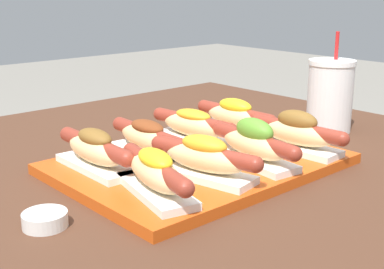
{
  "coord_description": "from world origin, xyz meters",
  "views": [
    {
      "loc": [
        -0.63,
        -0.73,
        1.0
      ],
      "look_at": [
        -0.03,
        -0.05,
        0.75
      ],
      "focal_mm": 50.0,
      "sensor_mm": 36.0,
      "label": 1
    }
  ],
  "objects_px": {
    "hot_dog_0": "(155,173)",
    "hot_dog_6": "(193,126)",
    "hot_dog_4": "(95,150)",
    "sauce_bowl": "(45,219)",
    "drink_cup": "(330,96)",
    "hot_dog_3": "(297,132)",
    "hot_dog_2": "(254,143)",
    "hot_dog_5": "(148,138)",
    "serving_tray": "(200,163)",
    "hot_dog_1": "(204,158)",
    "hot_dog_7": "(235,116)"
  },
  "relations": [
    {
      "from": "hot_dog_1",
      "to": "hot_dog_5",
      "type": "xyz_separation_m",
      "value": [
        0.0,
        0.15,
        -0.0
      ]
    },
    {
      "from": "hot_dog_4",
      "to": "drink_cup",
      "type": "height_order",
      "value": "drink_cup"
    },
    {
      "from": "sauce_bowl",
      "to": "hot_dog_3",
      "type": "bearing_deg",
      "value": -5.69
    },
    {
      "from": "hot_dog_0",
      "to": "hot_dog_6",
      "type": "bearing_deg",
      "value": 36.65
    },
    {
      "from": "hot_dog_4",
      "to": "sauce_bowl",
      "type": "bearing_deg",
      "value": -143.62
    },
    {
      "from": "serving_tray",
      "to": "hot_dog_1",
      "type": "xyz_separation_m",
      "value": [
        -0.06,
        -0.08,
        0.04
      ]
    },
    {
      "from": "hot_dog_2",
      "to": "drink_cup",
      "type": "xyz_separation_m",
      "value": [
        0.33,
        0.08,
        0.03
      ]
    },
    {
      "from": "hot_dog_1",
      "to": "hot_dog_4",
      "type": "height_order",
      "value": "same"
    },
    {
      "from": "hot_dog_2",
      "to": "hot_dog_6",
      "type": "relative_size",
      "value": 1.0
    },
    {
      "from": "hot_dog_7",
      "to": "hot_dog_1",
      "type": "bearing_deg",
      "value": -146.2
    },
    {
      "from": "hot_dog_3",
      "to": "hot_dog_5",
      "type": "distance_m",
      "value": 0.27
    },
    {
      "from": "hot_dog_2",
      "to": "hot_dog_3",
      "type": "xyz_separation_m",
      "value": [
        0.11,
        -0.0,
        -0.0
      ]
    },
    {
      "from": "hot_dog_1",
      "to": "hot_dog_6",
      "type": "relative_size",
      "value": 0.99
    },
    {
      "from": "sauce_bowl",
      "to": "serving_tray",
      "type": "bearing_deg",
      "value": 6.58
    },
    {
      "from": "hot_dog_6",
      "to": "hot_dog_3",
      "type": "bearing_deg",
      "value": -58.59
    },
    {
      "from": "hot_dog_1",
      "to": "hot_dog_7",
      "type": "distance_m",
      "value": 0.28
    },
    {
      "from": "hot_dog_3",
      "to": "hot_dog_5",
      "type": "height_order",
      "value": "hot_dog_3"
    },
    {
      "from": "hot_dog_7",
      "to": "sauce_bowl",
      "type": "distance_m",
      "value": 0.5
    },
    {
      "from": "hot_dog_6",
      "to": "hot_dog_7",
      "type": "distance_m",
      "value": 0.11
    },
    {
      "from": "hot_dog_1",
      "to": "hot_dog_4",
      "type": "xyz_separation_m",
      "value": [
        -0.11,
        0.15,
        -0.0
      ]
    },
    {
      "from": "hot_dog_7",
      "to": "drink_cup",
      "type": "relative_size",
      "value": 0.97
    },
    {
      "from": "hot_dog_4",
      "to": "drink_cup",
      "type": "xyz_separation_m",
      "value": [
        0.55,
        -0.08,
        0.03
      ]
    },
    {
      "from": "hot_dog_0",
      "to": "hot_dog_5",
      "type": "bearing_deg",
      "value": 56.3
    },
    {
      "from": "hot_dog_6",
      "to": "drink_cup",
      "type": "height_order",
      "value": "drink_cup"
    },
    {
      "from": "sauce_bowl",
      "to": "hot_dog_7",
      "type": "bearing_deg",
      "value": 13.4
    },
    {
      "from": "hot_dog_0",
      "to": "hot_dog_1",
      "type": "bearing_deg",
      "value": 1.94
    },
    {
      "from": "hot_dog_4",
      "to": "hot_dog_5",
      "type": "xyz_separation_m",
      "value": [
        0.11,
        -0.0,
        -0.0
      ]
    },
    {
      "from": "sauce_bowl",
      "to": "hot_dog_1",
      "type": "bearing_deg",
      "value": -8.93
    },
    {
      "from": "serving_tray",
      "to": "hot_dog_5",
      "type": "xyz_separation_m",
      "value": [
        -0.06,
        0.07,
        0.04
      ]
    },
    {
      "from": "serving_tray",
      "to": "hot_dog_7",
      "type": "xyz_separation_m",
      "value": [
        0.17,
        0.08,
        0.04
      ]
    },
    {
      "from": "hot_dog_4",
      "to": "hot_dog_6",
      "type": "bearing_deg",
      "value": 2.92
    },
    {
      "from": "serving_tray",
      "to": "hot_dog_1",
      "type": "distance_m",
      "value": 0.11
    },
    {
      "from": "hot_dog_0",
      "to": "sauce_bowl",
      "type": "bearing_deg",
      "value": 164.33
    },
    {
      "from": "hot_dog_6",
      "to": "hot_dog_7",
      "type": "xyz_separation_m",
      "value": [
        0.11,
        -0.01,
        0.0
      ]
    },
    {
      "from": "hot_dog_0",
      "to": "serving_tray",
      "type": "bearing_deg",
      "value": 26.43
    },
    {
      "from": "hot_dog_1",
      "to": "hot_dog_3",
      "type": "height_order",
      "value": "hot_dog_3"
    },
    {
      "from": "sauce_bowl",
      "to": "drink_cup",
      "type": "distance_m",
      "value": 0.71
    },
    {
      "from": "hot_dog_6",
      "to": "hot_dog_2",
      "type": "bearing_deg",
      "value": -93.23
    },
    {
      "from": "hot_dog_1",
      "to": "hot_dog_6",
      "type": "bearing_deg",
      "value": 53.01
    },
    {
      "from": "hot_dog_0",
      "to": "hot_dog_4",
      "type": "relative_size",
      "value": 0.98
    },
    {
      "from": "hot_dog_4",
      "to": "hot_dog_3",
      "type": "bearing_deg",
      "value": -25.5
    },
    {
      "from": "serving_tray",
      "to": "sauce_bowl",
      "type": "relative_size",
      "value": 7.84
    },
    {
      "from": "serving_tray",
      "to": "hot_dog_4",
      "type": "bearing_deg",
      "value": 156.14
    },
    {
      "from": "serving_tray",
      "to": "hot_dog_2",
      "type": "height_order",
      "value": "hot_dog_2"
    },
    {
      "from": "hot_dog_4",
      "to": "hot_dog_5",
      "type": "height_order",
      "value": "hot_dog_4"
    },
    {
      "from": "hot_dog_3",
      "to": "drink_cup",
      "type": "xyz_separation_m",
      "value": [
        0.22,
        0.08,
        0.03
      ]
    },
    {
      "from": "hot_dog_2",
      "to": "hot_dog_5",
      "type": "relative_size",
      "value": 1.0
    },
    {
      "from": "hot_dog_3",
      "to": "hot_dog_1",
      "type": "bearing_deg",
      "value": 178.03
    },
    {
      "from": "hot_dog_5",
      "to": "sauce_bowl",
      "type": "xyz_separation_m",
      "value": [
        -0.26,
        -0.11,
        -0.04
      ]
    },
    {
      "from": "hot_dog_1",
      "to": "hot_dog_3",
      "type": "relative_size",
      "value": 0.98
    }
  ]
}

